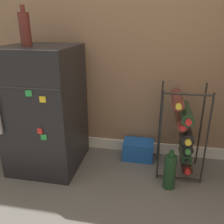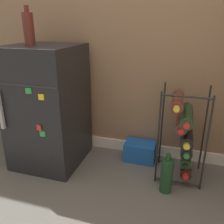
# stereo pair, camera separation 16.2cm
# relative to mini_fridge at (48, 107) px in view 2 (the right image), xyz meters

# --- Properties ---
(ground_plane) EXTENTS (14.00, 14.00, 0.00)m
(ground_plane) POSITION_rel_mini_fridge_xyz_m (0.51, -0.39, -0.44)
(ground_plane) COLOR #56544F
(mini_fridge) EXTENTS (0.47, 0.52, 0.87)m
(mini_fridge) POSITION_rel_mini_fridge_xyz_m (0.00, 0.00, 0.00)
(mini_fridge) COLOR black
(mini_fridge) RESTS_ON ground_plane
(wine_rack) EXTENTS (0.30, 0.33, 0.63)m
(wine_rack) POSITION_rel_mini_fridge_xyz_m (0.96, 0.07, -0.11)
(wine_rack) COLOR black
(wine_rack) RESTS_ON ground_plane
(soda_box) EXTENTS (0.23, 0.16, 0.15)m
(soda_box) POSITION_rel_mini_fridge_xyz_m (0.66, 0.19, -0.36)
(soda_box) COLOR #194C9E
(soda_box) RESTS_ON ground_plane
(fridge_top_bottle) EXTENTS (0.07, 0.07, 0.24)m
(fridge_top_bottle) POSITION_rel_mini_fridge_xyz_m (-0.05, -0.06, 0.54)
(fridge_top_bottle) COLOR #56231E
(fridge_top_bottle) RESTS_ON mini_fridge
(loose_bottle_floor) EXTENTS (0.08, 0.08, 0.27)m
(loose_bottle_floor) POSITION_rel_mini_fridge_xyz_m (0.88, -0.13, -0.32)
(loose_bottle_floor) COLOR #19381E
(loose_bottle_floor) RESTS_ON ground_plane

